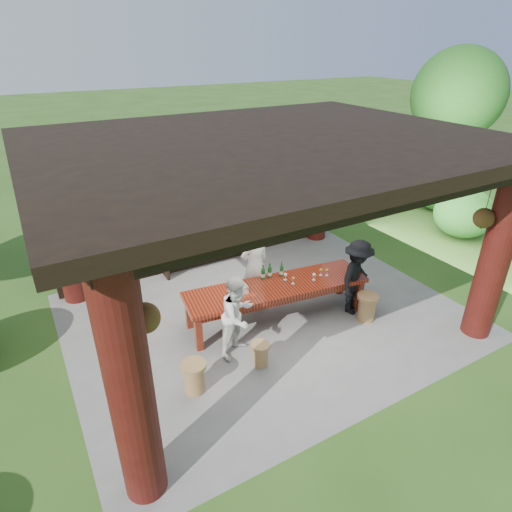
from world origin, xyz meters
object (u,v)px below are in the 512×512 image
guest_man (357,277)px  napkin_basket (240,289)px  guest_woman (238,316)px  stool_near_right (367,307)px  stool_near_left (260,354)px  tasting_table (277,290)px  host (255,265)px  stool_far_left (194,376)px  wine_shelf (208,228)px

guest_man → napkin_basket: (-2.21, 0.67, 0.04)m
guest_woman → guest_man: (2.59, -0.04, 0.03)m
stool_near_right → stool_near_left: bearing=-177.6°
tasting_table → host: (-0.12, 0.64, 0.28)m
stool_far_left → stool_near_left: bearing=0.3°
stool_near_right → guest_woman: guest_woman is taller
stool_near_right → napkin_basket: napkin_basket is taller
stool_near_right → guest_woman: bearing=171.5°
guest_woman → guest_man: size_ratio=0.96×
stool_near_left → guest_woman: size_ratio=0.29×
tasting_table → napkin_basket: size_ratio=13.98×
stool_far_left → host: (2.02, 1.66, 0.63)m
wine_shelf → host: size_ratio=1.24×
guest_man → napkin_basket: 2.31m
guest_man → wine_shelf: bearing=91.2°
stool_near_left → napkin_basket: bearing=78.7°
tasting_table → host: host is taller
guest_woman → stool_near_right: bearing=-33.2°
stool_near_left → wine_shelf: bearing=78.8°
stool_near_right → tasting_table: bearing=148.8°
tasting_table → host: bearing=100.8°
host → guest_man: host is taller
stool_far_left → guest_man: guest_man is taller
wine_shelf → stool_far_left: 4.18m
stool_near_left → host: host is taller
stool_near_right → guest_woman: (-2.61, 0.39, 0.45)m
tasting_table → stool_far_left: size_ratio=6.89×
stool_far_left → host: size_ratio=0.29×
wine_shelf → stool_near_right: 4.00m
stool_near_right → stool_far_left: bearing=-178.3°
tasting_table → wine_shelf: bearing=95.0°
stool_near_left → guest_woman: bearing=107.3°
guest_woman → wine_shelf: bearing=49.8°
tasting_table → guest_woman: (-1.11, -0.52, 0.11)m
stool_near_left → stool_far_left: stool_far_left is taller
stool_far_left → host: bearing=39.4°
host → guest_woman: host is taller
stool_near_right → napkin_basket: size_ratio=2.12×
stool_far_left → stool_near_right: bearing=1.7°
stool_far_left → guest_man: size_ratio=0.34×
guest_woman → host: bearing=25.0°
wine_shelf → guest_woman: 3.28m
host → napkin_basket: (-0.61, -0.53, -0.09)m
stool_near_left → guest_man: size_ratio=0.27×
tasting_table → stool_near_right: tasting_table is taller
tasting_table → stool_near_right: bearing=-31.2°
stool_near_left → stool_near_right: (2.45, 0.10, 0.07)m
stool_near_right → guest_man: (-0.02, 0.35, 0.49)m
host → guest_woman: 1.53m
stool_far_left → guest_woman: size_ratio=0.35×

